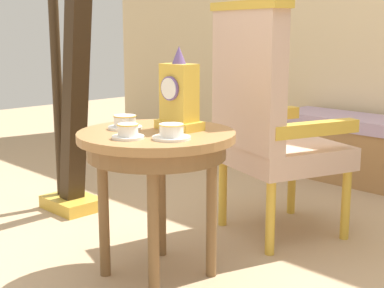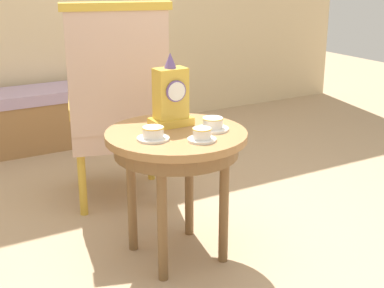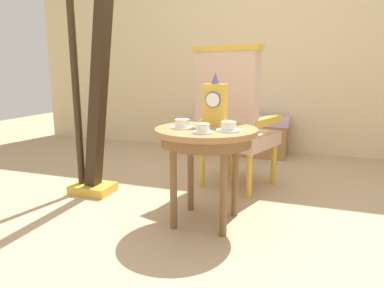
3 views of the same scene
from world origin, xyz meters
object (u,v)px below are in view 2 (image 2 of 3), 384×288
teacup_center (213,124)px  armchair (118,103)px  window_bench (29,119)px  mantel_clock (171,97)px  teacup_left (153,134)px  teacup_right (202,135)px  side_table (176,149)px

teacup_center → armchair: size_ratio=0.13×
window_bench → mantel_clock: bearing=-83.6°
teacup_left → teacup_right: 0.21m
teacup_left → mantel_clock: 0.25m
teacup_right → side_table: bearing=100.7°
teacup_right → teacup_center: size_ratio=0.85×
teacup_center → teacup_left: bearing=178.1°
window_bench → teacup_center: bearing=-80.6°
teacup_right → mantel_clock: mantel_clock is taller
teacup_right → teacup_center: 0.16m
side_table → teacup_right: 0.20m
teacup_left → armchair: (0.15, 0.74, -0.05)m
window_bench → teacup_right: bearing=-84.3°
side_table → teacup_right: bearing=-79.3°
teacup_left → armchair: size_ratio=0.12×
side_table → teacup_center: size_ratio=4.39×
teacup_center → armchair: armchair is taller
teacup_center → window_bench: size_ratio=0.13×
side_table → mantel_clock: 0.24m
teacup_right → window_bench: 2.15m
teacup_left → mantel_clock: (0.17, 0.15, 0.11)m
teacup_left → mantel_clock: mantel_clock is taller
side_table → armchair: armchair is taller
side_table → armchair: bearing=88.7°
teacup_right → teacup_left: bearing=145.3°
teacup_right → teacup_center: bearing=41.5°
side_table → teacup_left: teacup_left is taller
side_table → mantel_clock: mantel_clock is taller
teacup_center → mantel_clock: bearing=128.8°
mantel_clock → teacup_right: bearing=-89.1°
teacup_center → window_bench: 2.06m
side_table → teacup_center: bearing=-21.1°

